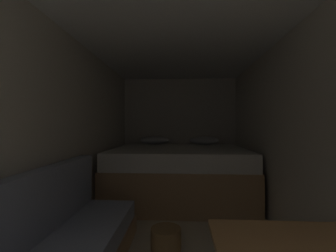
# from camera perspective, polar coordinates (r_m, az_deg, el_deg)

# --- Properties ---
(ground_plane) EXTENTS (6.68, 6.68, 0.00)m
(ground_plane) POSITION_cam_1_polar(r_m,az_deg,el_deg) (2.53, 2.37, -27.50)
(ground_plane) COLOR beige
(wall_back) EXTENTS (2.30, 0.05, 2.10)m
(wall_back) POSITION_cam_1_polar(r_m,az_deg,el_deg) (4.61, 2.83, -1.38)
(wall_back) COLOR beige
(wall_back) RESTS_ON ground
(wall_left) EXTENTS (0.05, 4.68, 2.10)m
(wall_left) POSITION_cam_1_polar(r_m,az_deg,el_deg) (2.52, -24.14, -2.65)
(wall_left) COLOR beige
(wall_left) RESTS_ON ground
(wall_right) EXTENTS (0.05, 4.68, 2.10)m
(wall_right) POSITION_cam_1_polar(r_m,az_deg,el_deg) (2.49, 29.25, -2.69)
(wall_right) COLOR beige
(wall_right) RESTS_ON ground
(ceiling_slab) EXTENTS (2.30, 4.68, 0.05)m
(ceiling_slab) POSITION_cam_1_polar(r_m,az_deg,el_deg) (2.43, 2.38, 23.19)
(ceiling_slab) COLOR white
(ceiling_slab) RESTS_ON wall_left
(bed) EXTENTS (2.08, 1.71, 0.97)m
(bed) POSITION_cam_1_polar(r_m,az_deg,el_deg) (3.76, 2.72, -11.50)
(bed) COLOR tan
(bed) RESTS_ON ground
(wicker_basket) EXTENTS (0.29, 0.29, 0.19)m
(wicker_basket) POSITION_cam_1_polar(r_m,az_deg,el_deg) (2.43, -0.52, -26.09)
(wicker_basket) COLOR olive
(wicker_basket) RESTS_ON ground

